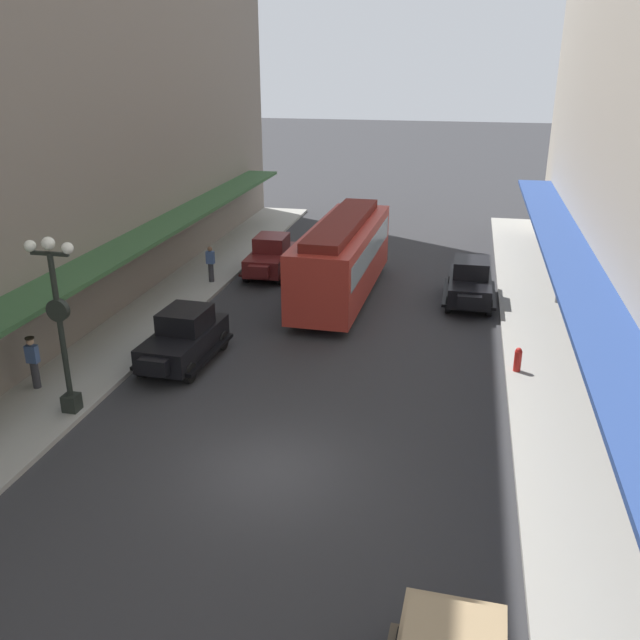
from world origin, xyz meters
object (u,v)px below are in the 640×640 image
(parked_car_3, at_px, (271,255))
(parked_car_1, at_px, (184,336))
(streetcar, at_px, (342,255))
(fire_hydrant, at_px, (518,359))
(pedestrian_1, at_px, (211,264))
(pedestrian_2, at_px, (560,283))
(pedestrian_0, at_px, (33,362))
(lamp_post_with_clock, at_px, (59,319))
(parked_car_0, at_px, (470,281))

(parked_car_3, bearing_deg, parked_car_1, -90.64)
(parked_car_1, bearing_deg, parked_car_3, 89.36)
(parked_car_3, distance_m, streetcar, 4.82)
(fire_hydrant, distance_m, pedestrian_1, 14.78)
(streetcar, height_order, pedestrian_2, streetcar)
(pedestrian_0, bearing_deg, lamp_post_with_clock, -30.67)
(fire_hydrant, height_order, pedestrian_2, pedestrian_2)
(streetcar, distance_m, lamp_post_with_clock, 13.14)
(parked_car_3, relative_size, fire_hydrant, 5.24)
(streetcar, bearing_deg, fire_hydrant, -42.24)
(parked_car_0, distance_m, pedestrian_0, 17.13)
(parked_car_1, relative_size, lamp_post_with_clock, 0.84)
(streetcar, distance_m, pedestrian_2, 9.08)
(parked_car_0, relative_size, lamp_post_with_clock, 0.83)
(parked_car_1, bearing_deg, lamp_post_with_clock, -113.21)
(lamp_post_with_clock, bearing_deg, pedestrian_0, 149.33)
(parked_car_1, xyz_separation_m, pedestrian_2, (13.01, 8.51, 0.07))
(parked_car_0, distance_m, lamp_post_with_clock, 16.68)
(parked_car_1, distance_m, fire_hydrant, 11.06)
(parked_car_0, relative_size, streetcar, 0.44)
(parked_car_0, xyz_separation_m, pedestrian_2, (3.63, 0.40, 0.07))
(parked_car_1, xyz_separation_m, fire_hydrant, (10.98, 1.30, -0.38))
(parked_car_0, relative_size, parked_car_1, 0.99)
(pedestrian_0, distance_m, pedestrian_2, 20.25)
(pedestrian_1, bearing_deg, pedestrian_2, 1.29)
(lamp_post_with_clock, bearing_deg, parked_car_3, 82.53)
(parked_car_1, relative_size, fire_hydrant, 5.27)
(parked_car_0, distance_m, pedestrian_1, 11.48)
(parked_car_0, bearing_deg, pedestrian_2, 6.32)
(parked_car_1, height_order, pedestrian_2, parked_car_1)
(parked_car_0, xyz_separation_m, lamp_post_with_clock, (-11.15, -12.24, 2.04))
(streetcar, distance_m, pedestrian_0, 13.14)
(parked_car_1, distance_m, lamp_post_with_clock, 4.94)
(pedestrian_2, bearing_deg, parked_car_3, 172.27)
(pedestrian_0, bearing_deg, pedestrian_2, 34.72)
(pedestrian_0, relative_size, pedestrian_2, 1.00)
(fire_hydrant, xyz_separation_m, pedestrian_1, (-13.08, 6.87, 0.43))
(lamp_post_with_clock, relative_size, pedestrian_2, 3.09)
(parked_car_3, xyz_separation_m, lamp_post_with_clock, (-1.89, -14.39, 2.04))
(parked_car_3, relative_size, lamp_post_with_clock, 0.83)
(parked_car_3, height_order, pedestrian_1, parked_car_3)
(parked_car_3, relative_size, pedestrian_1, 2.62)
(lamp_post_with_clock, bearing_deg, pedestrian_2, 40.53)
(parked_car_1, bearing_deg, fire_hydrant, 6.74)
(parked_car_1, distance_m, pedestrian_1, 8.43)
(pedestrian_0, bearing_deg, pedestrian_1, 82.20)
(parked_car_0, height_order, parked_car_3, same)
(parked_car_0, height_order, parked_car_1, same)
(lamp_post_with_clock, relative_size, fire_hydrant, 6.29)
(parked_car_3, bearing_deg, fire_hydrant, -39.52)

